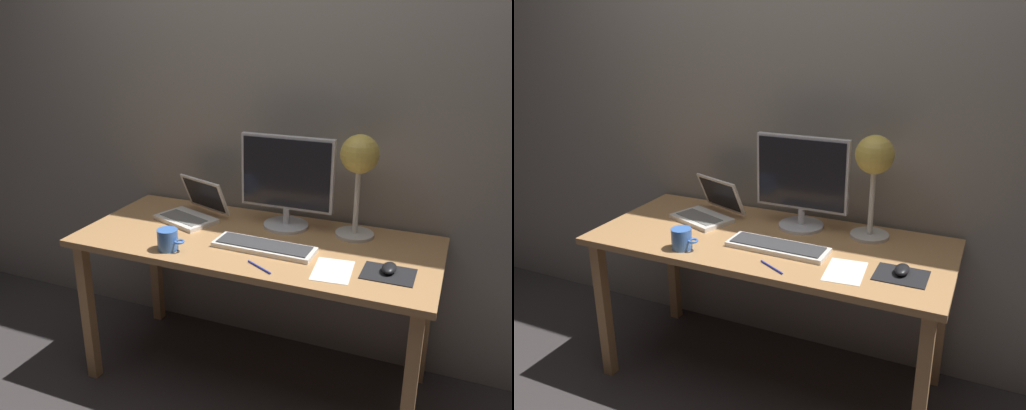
% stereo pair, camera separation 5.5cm
% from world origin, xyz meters
% --- Properties ---
extents(ground_plane, '(4.80, 4.80, 0.00)m').
position_xyz_m(ground_plane, '(0.00, 0.00, 0.00)').
color(ground_plane, '#383333').
rests_on(ground_plane, ground).
extents(back_wall, '(4.80, 0.06, 2.60)m').
position_xyz_m(back_wall, '(0.00, 0.40, 1.30)').
color(back_wall, gray).
rests_on(back_wall, ground).
extents(desk, '(1.60, 0.70, 0.74)m').
position_xyz_m(desk, '(0.00, 0.00, 0.66)').
color(desk, tan).
rests_on(desk, ground).
extents(monitor, '(0.44, 0.21, 0.43)m').
position_xyz_m(monitor, '(0.07, 0.19, 0.97)').
color(monitor, silver).
rests_on(monitor, desk).
extents(keyboard_main, '(0.44, 0.15, 0.03)m').
position_xyz_m(keyboard_main, '(0.08, -0.09, 0.75)').
color(keyboard_main, silver).
rests_on(keyboard_main, desk).
extents(laptop, '(0.35, 0.34, 0.19)m').
position_xyz_m(laptop, '(-0.38, 0.13, 0.80)').
color(laptop, silver).
rests_on(laptop, desk).
extents(desk_lamp, '(0.17, 0.17, 0.46)m').
position_xyz_m(desk_lamp, '(0.40, 0.21, 1.08)').
color(desk_lamp, beige).
rests_on(desk_lamp, desk).
extents(mousepad, '(0.20, 0.16, 0.00)m').
position_xyz_m(mousepad, '(0.60, -0.12, 0.74)').
color(mousepad, black).
rests_on(mousepad, desk).
extents(mouse, '(0.06, 0.10, 0.03)m').
position_xyz_m(mouse, '(0.60, -0.11, 0.76)').
color(mouse, black).
rests_on(mouse, mousepad).
extents(coffee_mug, '(0.12, 0.09, 0.09)m').
position_xyz_m(coffee_mug, '(-0.30, -0.25, 0.79)').
color(coffee_mug, '#3F72CC').
rests_on(coffee_mug, desk).
extents(paper_sheet_by_keyboard, '(0.17, 0.22, 0.00)m').
position_xyz_m(paper_sheet_by_keyboard, '(0.40, -0.17, 0.74)').
color(paper_sheet_by_keyboard, white).
rests_on(paper_sheet_by_keyboard, desk).
extents(pen, '(0.13, 0.08, 0.01)m').
position_xyz_m(pen, '(0.13, -0.26, 0.74)').
color(pen, '#2633A5').
rests_on(pen, desk).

